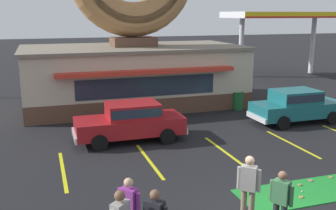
# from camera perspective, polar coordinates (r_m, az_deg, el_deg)

# --- Properties ---
(donut_shop_building) EXTENTS (12.30, 6.75, 10.96)m
(donut_shop_building) POSITION_cam_1_polar(r_m,az_deg,el_deg) (22.41, -5.05, 9.48)
(donut_shop_building) COLOR brown
(donut_shop_building) RESTS_ON ground
(putting_mat) EXTENTS (4.56, 1.58, 0.03)m
(putting_mat) POSITION_cam_1_polar(r_m,az_deg,el_deg) (12.68, 20.16, -11.62)
(putting_mat) COLOR #1E842D
(putting_mat) RESTS_ON ground
(mini_donut_near_left) EXTENTS (0.13, 0.13, 0.04)m
(mini_donut_near_left) POSITION_cam_1_polar(r_m,az_deg,el_deg) (12.11, 18.75, -12.54)
(mini_donut_near_left) COLOR #D17F47
(mini_donut_near_left) RESTS_ON putting_mat
(mini_donut_mid_right) EXTENTS (0.13, 0.13, 0.04)m
(mini_donut_mid_right) POSITION_cam_1_polar(r_m,az_deg,el_deg) (13.30, 19.98, -10.27)
(mini_donut_mid_right) COLOR #D8667F
(mini_donut_mid_right) RESTS_ON putting_mat
(mini_donut_far_left) EXTENTS (0.13, 0.13, 0.04)m
(mini_donut_far_left) POSITION_cam_1_polar(r_m,az_deg,el_deg) (13.79, 22.54, -9.65)
(mini_donut_far_left) COLOR #D17F47
(mini_donut_far_left) RESTS_ON putting_mat
(mini_donut_far_right) EXTENTS (0.13, 0.13, 0.04)m
(mini_donut_far_right) POSITION_cam_1_polar(r_m,az_deg,el_deg) (12.89, 18.57, -10.92)
(mini_donut_far_right) COLOR #A5724C
(mini_donut_far_right) RESTS_ON putting_mat
(mini_donut_extra) EXTENTS (0.13, 0.13, 0.04)m
(mini_donut_extra) POSITION_cam_1_polar(r_m,az_deg,el_deg) (12.28, 12.63, -11.77)
(mini_donut_extra) COLOR #D17F47
(mini_donut_extra) RESTS_ON putting_mat
(golf_ball) EXTENTS (0.04, 0.04, 0.04)m
(golf_ball) POSITION_cam_1_polar(r_m,az_deg,el_deg) (12.46, 18.86, -11.78)
(golf_ball) COLOR white
(golf_ball) RESTS_ON putting_mat
(car_red) EXTENTS (4.57, 2.00, 1.60)m
(car_red) POSITION_cam_1_polar(r_m,az_deg,el_deg) (16.24, -5.45, -2.21)
(car_red) COLOR maroon
(car_red) RESTS_ON ground
(car_teal) EXTENTS (4.57, 2.00, 1.60)m
(car_teal) POSITION_cam_1_polar(r_m,az_deg,el_deg) (19.87, 18.17, 0.03)
(car_teal) COLOR #196066
(car_teal) RESTS_ON ground
(pedestrian_blue_sweater_man) EXTENTS (0.47, 0.43, 1.75)m
(pedestrian_blue_sweater_man) POSITION_cam_1_polar(r_m,az_deg,el_deg) (10.17, 11.61, -11.37)
(pedestrian_blue_sweater_man) COLOR #7F7056
(pedestrian_blue_sweater_man) RESTS_ON ground
(pedestrian_beanie_man) EXTENTS (0.40, 0.52, 1.58)m
(pedestrian_beanie_man) POSITION_cam_1_polar(r_m,az_deg,el_deg) (9.91, 16.06, -13.02)
(pedestrian_beanie_man) COLOR #232328
(pedestrian_beanie_man) RESTS_ON ground
(pedestrian_crossing_woman) EXTENTS (0.43, 0.47, 1.62)m
(pedestrian_crossing_woman) POSITION_cam_1_polar(r_m,az_deg,el_deg) (9.15, -5.67, -14.67)
(pedestrian_crossing_woman) COLOR slate
(pedestrian_crossing_woman) RESTS_ON ground
(trash_bin) EXTENTS (0.57, 0.57, 0.97)m
(trash_bin) POSITION_cam_1_polar(r_m,az_deg,el_deg) (21.88, 10.11, 0.65)
(trash_bin) COLOR #1E662D
(trash_bin) RESTS_ON ground
(gas_station_canopy) EXTENTS (9.00, 4.46, 5.30)m
(gas_station_canopy) POSITION_cam_1_polar(r_m,az_deg,el_deg) (34.84, 15.94, 12.17)
(gas_station_canopy) COLOR silver
(gas_station_canopy) RESTS_ON ground
(parking_stripe_left) EXTENTS (0.12, 3.60, 0.01)m
(parking_stripe_left) POSITION_cam_1_polar(r_m,az_deg,el_deg) (13.84, -14.99, -9.18)
(parking_stripe_left) COLOR yellow
(parking_stripe_left) RESTS_ON ground
(parking_stripe_mid_left) EXTENTS (0.12, 3.60, 0.01)m
(parking_stripe_mid_left) POSITION_cam_1_polar(r_m,az_deg,el_deg) (14.27, -2.78, -8.04)
(parking_stripe_mid_left) COLOR yellow
(parking_stripe_mid_left) RESTS_ON ground
(parking_stripe_centre) EXTENTS (0.12, 3.60, 0.01)m
(parking_stripe_centre) POSITION_cam_1_polar(r_m,az_deg,el_deg) (15.28, 8.21, -6.70)
(parking_stripe_centre) COLOR yellow
(parking_stripe_centre) RESTS_ON ground
(parking_stripe_mid_right) EXTENTS (0.12, 3.60, 0.01)m
(parking_stripe_mid_right) POSITION_cam_1_polar(r_m,az_deg,el_deg) (16.77, 17.49, -5.38)
(parking_stripe_mid_right) COLOR yellow
(parking_stripe_mid_right) RESTS_ON ground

